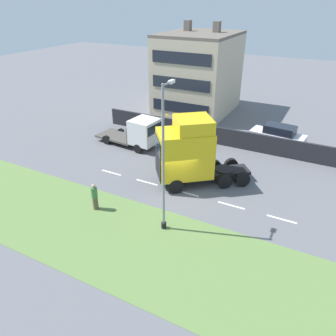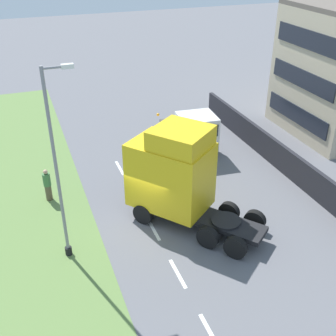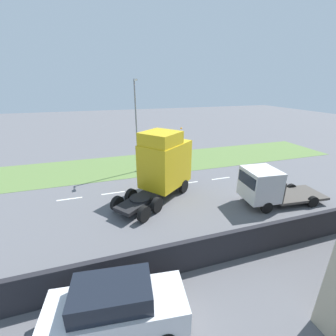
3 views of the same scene
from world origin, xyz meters
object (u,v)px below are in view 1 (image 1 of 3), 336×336
Objects in this scene: flatbed_truck at (140,133)px; pedestrian at (95,197)px; parked_car at (278,137)px; lamp_post at (164,168)px; lorry_cab at (188,152)px.

pedestrian is at bearing 19.71° from flatbed_truck.
parked_car is 0.57× the size of lamp_post.
parked_car is at bearing -13.34° from lamp_post.
lorry_cab is 7.03m from pedestrian.
flatbed_truck is at bearing 14.75° from pedestrian.
lamp_post reaches higher than pedestrian.
flatbed_truck is 11.90m from lamp_post.
lorry_cab reaches higher than parked_car.
lorry_cab is 5.62m from lamp_post.
pedestrian is (-15.15, 8.28, -0.10)m from parked_car.
parked_car is 17.26m from pedestrian.
pedestrian is (-5.69, 3.82, -1.57)m from lorry_cab.
lamp_post reaches higher than lorry_cab.
lamp_post is at bearing 173.53° from parked_car.
lamp_post is (-9.07, -7.26, 2.56)m from flatbed_truck.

